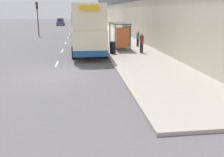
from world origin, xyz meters
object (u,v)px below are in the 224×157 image
Objects in this scene: double_decker_bus_near at (88,27)px; pedestrian_2 at (142,43)px; pedestrian_1 at (104,35)px; litter_bin at (113,48)px; double_decker_bus_ahead at (85,21)px; pedestrian_at_shelter at (126,36)px; traffic_light_far_kerb at (37,13)px; pedestrian_3 at (118,36)px; car_1 at (81,25)px; pedestrian_4 at (138,39)px; bus_shelter at (122,31)px; car_0 at (61,22)px.

double_decker_bus_near is 5.28m from pedestrian_2.
pedestrian_1 is 1.62× the size of litter_bin.
double_decker_bus_ahead is 6.86× the size of pedestrian_at_shelter.
double_decker_bus_ahead is at bearing -11.80° from traffic_light_far_kerb.
traffic_light_far_kerb is at bearing 116.78° from litter_bin.
double_decker_bus_near reaches higher than pedestrian_at_shelter.
double_decker_bus_near is 14.06m from double_decker_bus_ahead.
pedestrian_3 is 15.52m from traffic_light_far_kerb.
pedestrian_at_shelter is 7.37m from litter_bin.
pedestrian_4 is at bearing -78.16° from car_1.
litter_bin is (1.98, -16.28, -1.62)m from double_decker_bus_ahead.
double_decker_bus_near is at bearing -171.77° from bus_shelter.
double_decker_bus_ahead reaches higher than car_0.
double_decker_bus_ahead is 7.20m from traffic_light_far_kerb.
pedestrian_1 reaches higher than litter_bin.
car_0 is 0.82× the size of traffic_light_far_kerb.
traffic_light_far_kerb is (-6.49, -13.54, 2.50)m from car_1.
car_0 is at bearing 101.62° from bus_shelter.
pedestrian_1 reaches higher than car_1.
double_decker_bus_near is 3.44m from litter_bin.
pedestrian_2 reaches higher than pedestrian_1.
double_decker_bus_ahead is 13.16m from pedestrian_4.
pedestrian_4 is 1.50× the size of litter_bin.
double_decker_bus_ahead is 15.06m from car_1.
bus_shelter is at bearing -55.92° from traffic_light_far_kerb.
bus_shelter is at bearing -75.79° from pedestrian_1.
pedestrian_at_shelter is 0.31× the size of traffic_light_far_kerb.
bus_shelter is at bearing -76.73° from double_decker_bus_ahead.
traffic_light_far_kerb is at bearing 113.90° from double_decker_bus_near.
pedestrian_4 is at bearing -73.98° from pedestrian_at_shelter.
pedestrian_2 is at bearing -25.12° from double_decker_bus_near.
pedestrian_1 reaches higher than pedestrian_4.
pedestrian_4 is (1.74, -2.21, -0.11)m from pedestrian_3.
pedestrian_1 is at bearing 108.93° from pedestrian_2.
double_decker_bus_ahead reaches higher than pedestrian_at_shelter.
pedestrian_2 is (1.35, -2.65, -0.84)m from bus_shelter.
car_0 is 40.69m from pedestrian_3.
car_1 is (5.25, -14.84, -0.02)m from car_0.
pedestrian_at_shelter is at bearing 70.78° from litter_bin.
double_decker_bus_ahead reaches higher than car_1.
litter_bin is at bearing -109.22° from pedestrian_at_shelter.
pedestrian_3 is (9.17, -39.64, 0.15)m from car_0.
pedestrian_at_shelter is 0.93× the size of pedestrian_1.
double_decker_bus_near is (-3.30, -0.48, 0.41)m from bus_shelter.
car_0 is 46.75m from litter_bin.
double_decker_bus_near is 5.66m from pedestrian_3.
bus_shelter is 2.69m from pedestrian_4.
bus_shelter is at bearing -82.65° from car_1.
double_decker_bus_ahead reaches higher than litter_bin.
double_decker_bus_near and double_decker_bus_ahead have the same top height.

